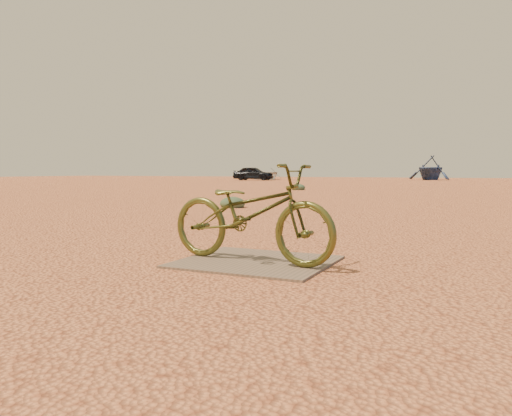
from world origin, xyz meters
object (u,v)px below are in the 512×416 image
at_px(plywood_board, 256,262).
at_px(boat_near_left, 264,173).
at_px(bicycle, 250,213).
at_px(boat_far_left, 430,168).
at_px(car, 253,173).

height_order(plywood_board, boat_near_left, boat_near_left).
bearing_deg(boat_near_left, plywood_board, -99.41).
bearing_deg(bicycle, boat_far_left, 9.91).
bearing_deg(bicycle, boat_near_left, 30.18).
distance_m(bicycle, boat_far_left, 45.49).
height_order(plywood_board, car, car).
xyz_separation_m(car, boat_near_left, (-0.75, 3.99, -0.03)).
bearing_deg(plywood_board, car, 115.57).
bearing_deg(car, plywood_board, -161.61).
distance_m(plywood_board, car, 40.90).
bearing_deg(boat_near_left, bicycle, -99.48).
bearing_deg(car, boat_far_left, -67.03).
height_order(car, boat_near_left, car).
relative_size(bicycle, boat_near_left, 0.32).
distance_m(car, boat_far_left, 16.80).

